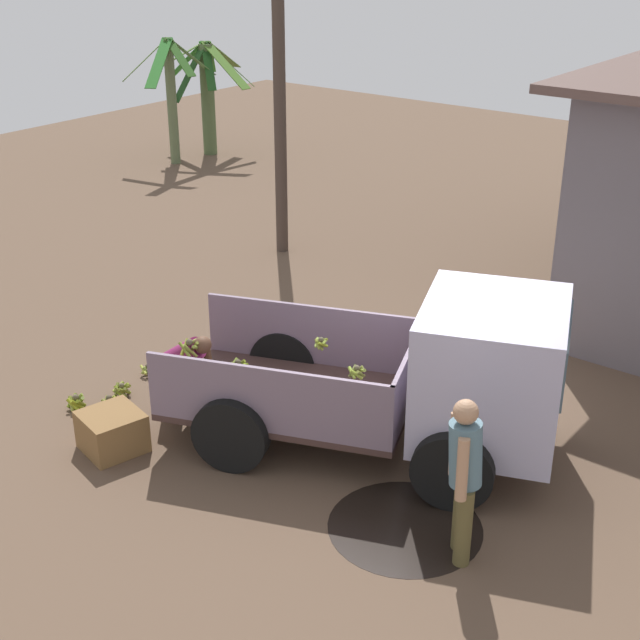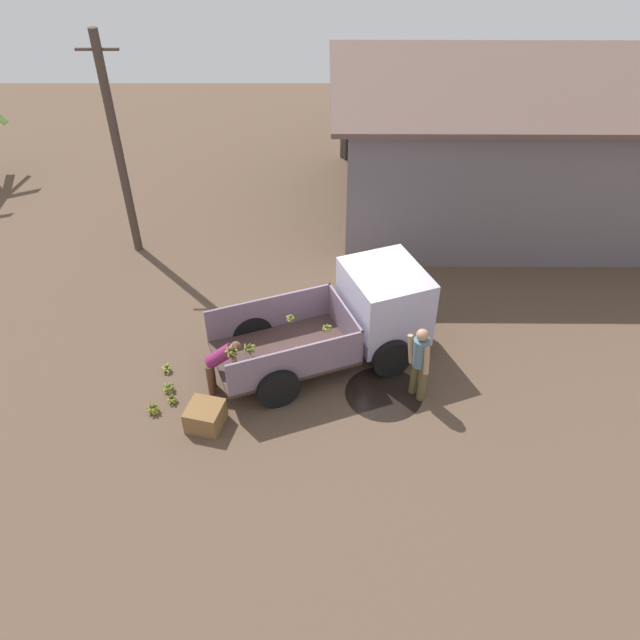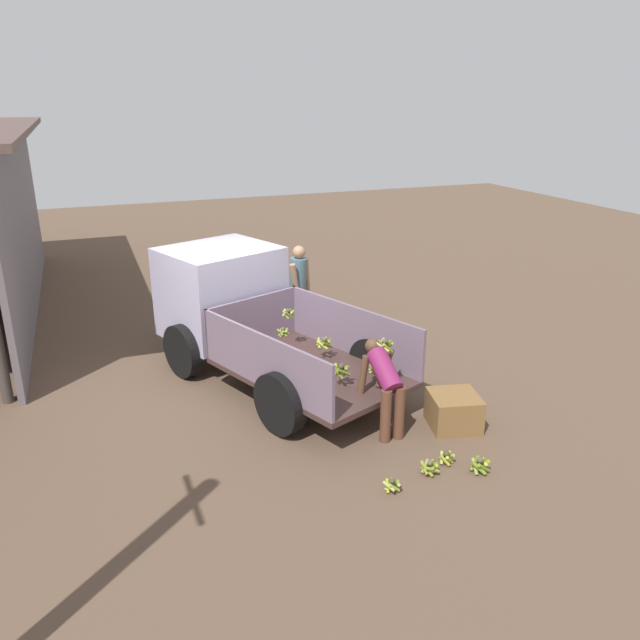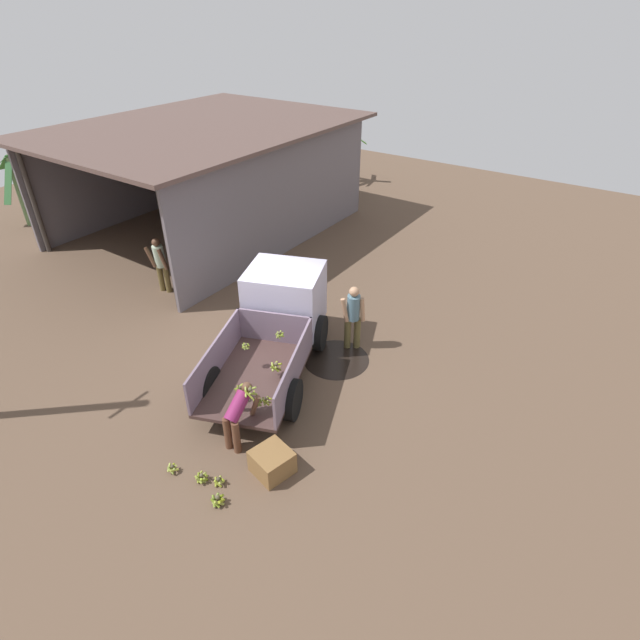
# 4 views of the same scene
# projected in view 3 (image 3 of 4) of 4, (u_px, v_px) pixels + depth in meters

# --- Properties ---
(ground) EXTENTS (36.00, 36.00, 0.00)m
(ground) POSITION_uv_depth(u_px,v_px,m) (231.00, 374.00, 10.18)
(ground) COLOR brown
(mud_patch_0) EXTENTS (1.58, 1.58, 0.01)m
(mud_patch_0) POSITION_uv_depth(u_px,v_px,m) (308.00, 345.00, 11.35)
(mud_patch_0) COLOR black
(mud_patch_0) RESTS_ON ground
(cargo_truck) EXTENTS (4.75, 3.22, 1.94)m
(cargo_truck) POSITION_uv_depth(u_px,v_px,m) (237.00, 307.00, 10.21)
(cargo_truck) COLOR #412C29
(cargo_truck) RESTS_ON ground
(person_foreground_visitor) EXTENTS (0.52, 0.55, 1.72)m
(person_foreground_visitor) POSITION_uv_depth(u_px,v_px,m) (298.00, 286.00, 11.60)
(person_foreground_visitor) COLOR brown
(person_foreground_visitor) RESTS_ON ground
(person_worker_loading) EXTENTS (0.75, 0.59, 1.23)m
(person_worker_loading) POSITION_uv_depth(u_px,v_px,m) (385.00, 383.00, 8.20)
(person_worker_loading) COLOR brown
(person_worker_loading) RESTS_ON ground
(banana_bunch_on_ground_0) EXTENTS (0.23, 0.24, 0.18)m
(banana_bunch_on_ground_0) POSITION_uv_depth(u_px,v_px,m) (430.00, 467.00, 7.48)
(banana_bunch_on_ground_0) COLOR brown
(banana_bunch_on_ground_0) RESTS_ON ground
(banana_bunch_on_ground_1) EXTENTS (0.20, 0.22, 0.18)m
(banana_bunch_on_ground_1) POSITION_uv_depth(u_px,v_px,m) (392.00, 484.00, 7.14)
(banana_bunch_on_ground_1) COLOR #47402E
(banana_bunch_on_ground_1) RESTS_ON ground
(banana_bunch_on_ground_2) EXTENTS (0.21, 0.21, 0.18)m
(banana_bunch_on_ground_2) POSITION_uv_depth(u_px,v_px,m) (446.00, 457.00, 7.69)
(banana_bunch_on_ground_2) COLOR #423C2B
(banana_bunch_on_ground_2) RESTS_ON ground
(banana_bunch_on_ground_3) EXTENTS (0.25, 0.25, 0.21)m
(banana_bunch_on_ground_3) POSITION_uv_depth(u_px,v_px,m) (480.00, 465.00, 7.51)
(banana_bunch_on_ground_3) COLOR brown
(banana_bunch_on_ground_3) RESTS_ON ground
(wooden_crate_0) EXTENTS (0.79, 0.79, 0.47)m
(wooden_crate_0) POSITION_uv_depth(u_px,v_px,m) (454.00, 411.00, 8.52)
(wooden_crate_0) COLOR brown
(wooden_crate_0) RESTS_ON ground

